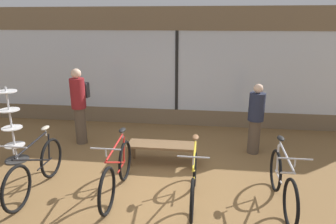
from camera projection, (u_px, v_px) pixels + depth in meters
ground_plane at (156, 193)px, 5.17m from camera, size 24.00×24.00×0.00m
shop_back_wall at (177, 67)px, 8.09m from camera, size 12.00×0.08×3.20m
bicycle_far_left at (36, 170)px, 5.12m from camera, size 0.46×1.82×1.06m
bicycle_left at (117, 172)px, 5.03m from camera, size 0.46×1.79×1.06m
bicycle_right at (194, 180)px, 4.86m from camera, size 0.46×1.66×1.01m
bicycle_far_right at (282, 183)px, 4.71m from camera, size 0.46×1.72×1.05m
accessory_rack at (12, 131)px, 6.18m from camera, size 0.48×0.48×1.60m
display_bench at (162, 147)px, 6.13m from camera, size 1.40×0.44×0.44m
customer_near_rack at (256, 117)px, 6.52m from camera, size 0.37×0.50×1.58m
customer_by_window at (79, 104)px, 7.01m from camera, size 0.41×0.53×1.81m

